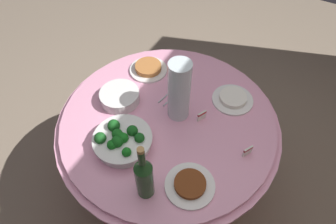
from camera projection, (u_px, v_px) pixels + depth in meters
ground_plane at (168, 182)px, 2.09m from camera, size 6.00×6.00×0.00m
buffet_table at (168, 155)px, 1.80m from camera, size 1.16×1.16×0.74m
broccoli_bowl at (122, 140)px, 1.38m from camera, size 0.28×0.28×0.11m
plate_stack at (120, 97)px, 1.57m from camera, size 0.21×0.21×0.06m
wine_bottle at (144, 177)px, 1.17m from camera, size 0.07×0.07×0.34m
decorative_fruit_vase at (179, 93)px, 1.42m from camera, size 0.11×0.11×0.34m
serving_tongs at (171, 95)px, 1.61m from camera, size 0.17×0.07×0.01m
food_plate_rice at (233, 99)px, 1.58m from camera, size 0.22×0.22×0.04m
food_plate_stir_fry at (190, 185)px, 1.27m from camera, size 0.22×0.22×0.03m
food_plate_peanuts at (148, 68)px, 1.73m from camera, size 0.22×0.22×0.04m
label_placard_front at (248, 151)px, 1.36m from camera, size 0.05×0.03×0.05m
label_placard_mid at (202, 115)px, 1.49m from camera, size 0.05×0.03×0.05m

